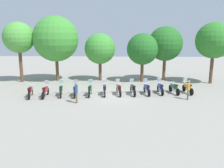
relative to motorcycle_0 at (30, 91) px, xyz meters
The scene contains 21 objects.
ground_plane 7.14m from the motorcycle_0, ahead, with size 80.00×80.00×0.00m, color gray.
motorcycle_0 is the anchor object (origin of this frame).
motorcycle_1 1.29m from the motorcycle_0, ahead, with size 0.62×2.19×1.37m.
motorcycle_2 2.62m from the motorcycle_0, 13.38° to the left, with size 0.71×2.16×1.37m.
motorcycle_3 3.88m from the motorcycle_0, ahead, with size 0.62×2.19×1.37m.
motorcycle_4 5.19m from the motorcycle_0, ahead, with size 0.62×2.19×1.37m.
motorcycle_5 6.49m from the motorcycle_0, 10.07° to the left, with size 0.62×2.19×1.37m.
motorcycle_6 7.76m from the motorcycle_0, ahead, with size 0.69×2.17×1.37m.
motorcycle_7 9.04m from the motorcycle_0, ahead, with size 0.64×2.18×1.37m.
motorcycle_8 10.33m from the motorcycle_0, ahead, with size 0.62×2.18×1.37m.
motorcycle_9 11.65m from the motorcycle_0, ahead, with size 0.62×2.19×1.37m.
motorcycle_10 12.92m from the motorcycle_0, ahead, with size 0.74×2.15×0.99m.
motorcycle_11 14.21m from the motorcycle_0, ahead, with size 0.66×2.17×1.37m.
person_0 4.69m from the motorcycle_0, 19.67° to the right, with size 0.23×0.40×1.70m.
person_1 13.49m from the motorcycle_0, ahead, with size 0.25×0.41×1.65m.
tree_0 8.91m from the motorcycle_0, 119.28° to the left, with size 3.48×3.48×6.81m.
tree_1 8.81m from the motorcycle_0, 88.56° to the left, with size 5.25×5.25×7.53m.
tree_2 10.15m from the motorcycle_0, 56.76° to the left, with size 3.60×3.60×5.58m.
tree_3 13.05m from the motorcycle_0, 36.19° to the left, with size 3.57×3.57×5.56m.
tree_4 16.00m from the motorcycle_0, 33.67° to the left, with size 4.03×4.03×6.36m.
tree_5 19.63m from the motorcycle_0, 21.25° to the left, with size 3.93×3.93×6.73m.
Camera 1 is at (1.09, -19.97, 5.20)m, focal length 36.56 mm.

